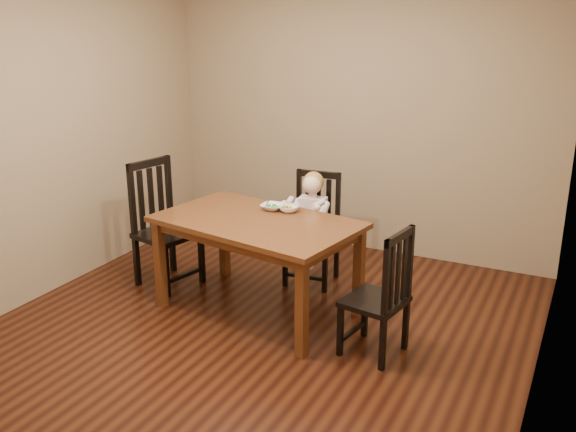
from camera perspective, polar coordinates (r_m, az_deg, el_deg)
The scene contains 9 objects.
room at distance 4.67m, azimuth -2.40°, elevation 5.12°, with size 4.01×4.01×2.71m.
dining_table at distance 5.12m, azimuth -2.77°, elevation -1.30°, with size 1.72×1.20×0.79m.
chair_child at distance 5.78m, azimuth 2.28°, elevation -1.28°, with size 0.47×0.45×1.00m.
chair_left at distance 5.82m, azimuth -11.04°, elevation -0.88°, with size 0.56×0.57×1.12m.
chair_right at distance 4.59m, azimuth 8.26°, elevation -7.04°, with size 0.46×0.47×0.96m.
toddler at distance 5.69m, azimuth 2.13°, elevation -0.11°, with size 0.32×0.40×0.54m, color white, non-canonical shape.
bowl_peas at distance 5.34m, azimuth -1.38°, elevation 0.82°, with size 0.19×0.19×0.05m, color white.
bowl_veg at distance 5.28m, azimuth 0.06°, elevation 0.65°, with size 0.16×0.16×0.05m, color white.
fork at distance 5.34m, azimuth -1.86°, elevation 1.06°, with size 0.04×0.14×0.05m.
Camera 1 is at (2.20, -3.99, 2.40)m, focal length 40.00 mm.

